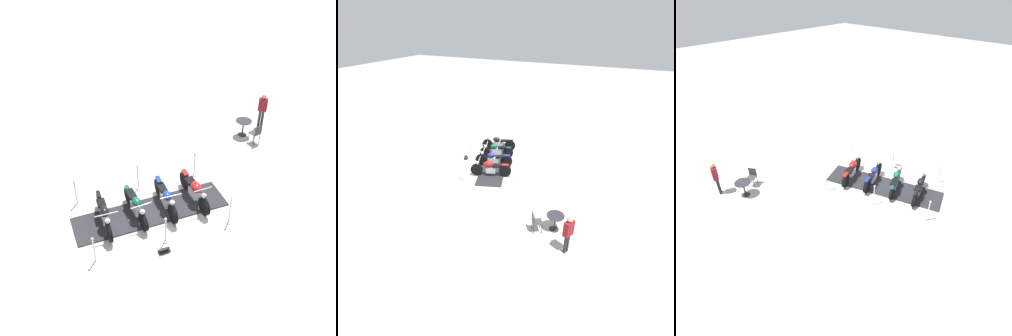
# 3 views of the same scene
# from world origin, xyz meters

# --- Properties ---
(ground_plane) EXTENTS (80.00, 80.00, 0.00)m
(ground_plane) POSITION_xyz_m (0.00, 0.00, 0.00)
(ground_plane) COLOR beige
(display_platform) EXTENTS (5.75, 3.11, 0.05)m
(display_platform) POSITION_xyz_m (0.00, 0.00, 0.02)
(display_platform) COLOR #28282D
(display_platform) RESTS_ON ground_plane
(motorcycle_black) EXTENTS (0.91, 2.16, 1.01)m
(motorcycle_black) POSITION_xyz_m (-1.60, -0.57, 0.52)
(motorcycle_black) COLOR black
(motorcycle_black) RESTS_ON display_platform
(motorcycle_forest) EXTENTS (1.01, 2.01, 0.96)m
(motorcycle_forest) POSITION_xyz_m (-0.53, -0.20, 0.51)
(motorcycle_forest) COLOR black
(motorcycle_forest) RESTS_ON display_platform
(motorcycle_navy) EXTENTS (0.92, 2.16, 1.03)m
(motorcycle_navy) POSITION_xyz_m (0.54, 0.16, 0.49)
(motorcycle_navy) COLOR black
(motorcycle_navy) RESTS_ON display_platform
(motorcycle_maroon) EXTENTS (1.00, 2.19, 1.00)m
(motorcycle_maroon) POSITION_xyz_m (1.62, 0.50, 0.52)
(motorcycle_maroon) COLOR black
(motorcycle_maroon) RESTS_ON display_platform
(stanchion_left_mid) EXTENTS (0.30, 0.30, 1.12)m
(stanchion_left_mid) POSITION_xyz_m (-0.46, 1.38, 0.39)
(stanchion_left_mid) COLOR silver
(stanchion_left_mid) RESTS_ON ground_plane
(stanchion_left_front) EXTENTS (0.35, 0.35, 1.11)m
(stanchion_left_front) POSITION_xyz_m (-2.71, 0.63, 0.34)
(stanchion_left_front) COLOR silver
(stanchion_left_front) RESTS_ON ground_plane
(stanchion_right_rear) EXTENTS (0.32, 0.32, 1.15)m
(stanchion_right_rear) POSITION_xyz_m (2.71, -0.63, 0.39)
(stanchion_right_rear) COLOR silver
(stanchion_right_rear) RESTS_ON ground_plane
(stanchion_left_rear) EXTENTS (0.33, 0.33, 1.07)m
(stanchion_left_rear) POSITION_xyz_m (1.80, 2.12, 0.34)
(stanchion_left_rear) COLOR silver
(stanchion_left_rear) RESTS_ON ground_plane
(stanchion_right_mid) EXTENTS (0.32, 0.32, 1.03)m
(stanchion_right_mid) POSITION_xyz_m (0.46, -1.38, 0.33)
(stanchion_right_mid) COLOR silver
(stanchion_right_mid) RESTS_ON ground_plane
(stanchion_right_front) EXTENTS (0.31, 0.31, 1.06)m
(stanchion_right_front) POSITION_xyz_m (-1.80, -2.12, 0.36)
(stanchion_right_front) COLOR silver
(stanchion_right_front) RESTS_ON ground_plane
(info_placard) EXTENTS (0.45, 0.32, 0.20)m
(info_placard) POSITION_xyz_m (0.38, -1.86, 0.06)
(info_placard) COLOR #333338
(info_placard) RESTS_ON ground_plane
(cafe_table) EXTENTS (0.73, 0.73, 0.76)m
(cafe_table) POSITION_xyz_m (4.37, 4.96, 0.57)
(cafe_table) COLOR #2D2D33
(cafe_table) RESTS_ON ground_plane
(cafe_chair_near_table) EXTENTS (0.55, 0.55, 0.90)m
(cafe_chair_near_table) POSITION_xyz_m (4.79, 4.26, 0.54)
(cafe_chair_near_table) COLOR #2D2D33
(cafe_chair_near_table) RESTS_ON ground_plane
(bystander_person) EXTENTS (0.45, 0.36, 1.70)m
(bystander_person) POSITION_xyz_m (5.38, 5.69, 1.01)
(bystander_person) COLOR #23232D
(bystander_person) RESTS_ON ground_plane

